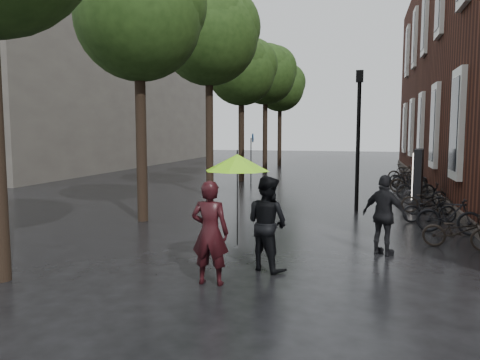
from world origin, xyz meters
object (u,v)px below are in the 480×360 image
(lamp_post, at_px, (358,127))
(person_black, at_px, (267,223))
(person_burgundy, at_px, (210,233))
(ad_lightbox, at_px, (418,177))
(parked_bicycles, at_px, (419,191))
(pedestrian_walking, at_px, (385,215))

(lamp_post, bearing_deg, person_black, -102.30)
(person_burgundy, relative_size, person_black, 1.01)
(person_burgundy, xyz_separation_m, lamp_post, (2.47, 8.70, 1.97))
(ad_lightbox, bearing_deg, person_burgundy, -104.21)
(person_burgundy, relative_size, ad_lightbox, 0.91)
(person_black, relative_size, ad_lightbox, 0.90)
(person_burgundy, xyz_separation_m, person_black, (0.82, 1.13, -0.01))
(person_black, relative_size, parked_bicycles, 0.12)
(person_black, height_order, parked_bicycles, person_black)
(person_black, distance_m, parked_bicycles, 11.05)
(person_black, bearing_deg, pedestrian_walking, -112.83)
(person_burgundy, xyz_separation_m, pedestrian_walking, (3.15, 2.92, -0.05))
(person_burgundy, distance_m, lamp_post, 9.25)
(parked_bicycles, bearing_deg, person_black, -111.19)
(ad_lightbox, relative_size, lamp_post, 0.44)
(person_burgundy, bearing_deg, ad_lightbox, -114.49)
(pedestrian_walking, relative_size, parked_bicycles, 0.11)
(person_burgundy, bearing_deg, parked_bicycles, -113.98)
(lamp_post, bearing_deg, ad_lightbox, 44.08)
(person_black, bearing_deg, ad_lightbox, -82.08)
(person_black, distance_m, ad_lightbox, 10.44)
(pedestrian_walking, height_order, ad_lightbox, ad_lightbox)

